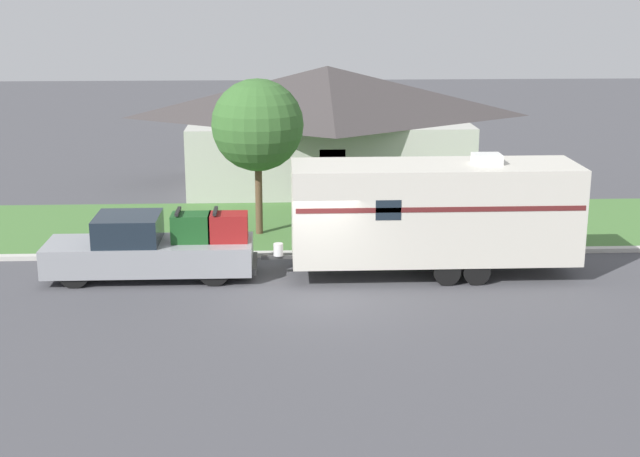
# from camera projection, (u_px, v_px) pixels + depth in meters

# --- Properties ---
(ground_plane) EXTENTS (120.00, 120.00, 0.00)m
(ground_plane) POSITION_uv_depth(u_px,v_px,m) (314.00, 295.00, 24.16)
(ground_plane) COLOR #47474C
(curb_strip) EXTENTS (80.00, 0.30, 0.14)m
(curb_strip) POSITION_uv_depth(u_px,v_px,m) (310.00, 254.00, 27.76)
(curb_strip) COLOR beige
(curb_strip) RESTS_ON ground_plane
(lawn_strip) EXTENTS (80.00, 7.00, 0.03)m
(lawn_strip) POSITION_uv_depth(u_px,v_px,m) (306.00, 225.00, 31.30)
(lawn_strip) COLOR #477538
(lawn_strip) RESTS_ON ground_plane
(house_across_street) EXTENTS (12.24, 8.18, 4.97)m
(house_across_street) POSITION_uv_depth(u_px,v_px,m) (327.00, 123.00, 37.70)
(house_across_street) COLOR #B2B2A8
(house_across_street) RESTS_ON ground_plane
(pickup_truck) EXTENTS (6.00, 1.93, 1.99)m
(pickup_truck) POSITION_uv_depth(u_px,v_px,m) (152.00, 248.00, 25.47)
(pickup_truck) COLOR black
(pickup_truck) RESTS_ON ground_plane
(travel_trailer) EXTENTS (9.06, 2.45, 3.53)m
(travel_trailer) POSITION_uv_depth(u_px,v_px,m) (434.00, 211.00, 25.57)
(travel_trailer) COLOR black
(travel_trailer) RESTS_ON ground_plane
(mailbox) EXTENTS (0.48, 0.20, 1.36)m
(mailbox) POSITION_uv_depth(u_px,v_px,m) (519.00, 215.00, 28.49)
(mailbox) COLOR brown
(mailbox) RESTS_ON ground_plane
(tree_in_yard) EXTENTS (3.05, 3.05, 5.25)m
(tree_in_yard) POSITION_uv_depth(u_px,v_px,m) (258.00, 125.00, 29.29)
(tree_in_yard) COLOR brown
(tree_in_yard) RESTS_ON ground_plane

